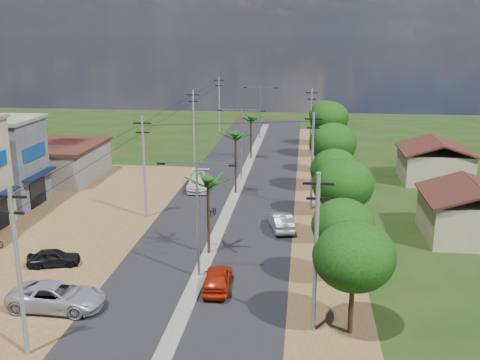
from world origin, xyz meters
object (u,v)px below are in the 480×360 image
object	(u,v)px
car_red_near	(217,279)
car_parked_silver	(57,297)
car_white_far	(199,182)
car_parked_dark	(54,258)
car_silver_mid	(281,222)
roadside_sign	(49,301)
moto_rider_east	(219,282)

from	to	relation	value
car_red_near	car_parked_silver	size ratio (longest dim) A/B	0.76
car_red_near	car_white_far	size ratio (longest dim) A/B	0.78
car_parked_dark	car_silver_mid	bearing A→B (deg)	-75.01
car_red_near	car_parked_dark	world-z (taller)	car_red_near
car_white_far	car_parked_silver	bearing A→B (deg)	-103.98
roadside_sign	moto_rider_east	bearing A→B (deg)	-1.63
car_white_far	moto_rider_east	bearing A→B (deg)	-82.72
car_parked_dark	moto_rider_east	xyz separation A→B (m)	(12.01, -2.06, -0.20)
car_parked_dark	moto_rider_east	distance (m)	12.18
car_white_far	car_parked_silver	distance (m)	26.85
moto_rider_east	roadside_sign	distance (m)	10.37
car_red_near	car_parked_silver	xyz separation A→B (m)	(-9.00, -3.68, 0.05)
car_red_near	car_silver_mid	bearing A→B (deg)	-109.92
car_white_far	moto_rider_east	size ratio (longest dim) A/B	3.51
car_parked_dark	moto_rider_east	size ratio (longest dim) A/B	2.28
car_white_far	moto_rider_east	distance (m)	23.37
car_parked_silver	roadside_sign	bearing A→B (deg)	101.33
car_silver_mid	roadside_sign	world-z (taller)	car_silver_mid
moto_rider_east	car_white_far	bearing A→B (deg)	-52.85
car_red_near	roadside_sign	size ratio (longest dim) A/B	3.42
car_silver_mid	car_red_near	bearing A→B (deg)	59.89
car_white_far	moto_rider_east	xyz separation A→B (m)	(5.58, -22.69, -0.39)
car_silver_mid	car_white_far	bearing A→B (deg)	-64.86
roadside_sign	car_silver_mid	bearing A→B (deg)	25.26
car_white_far	roadside_sign	distance (m)	27.01
car_silver_mid	car_parked_dark	bearing A→B (deg)	17.65
car_white_far	roadside_sign	xyz separation A→B (m)	(-3.98, -26.71, -0.26)
car_silver_mid	roadside_sign	distance (m)	20.11
car_parked_silver	car_parked_dark	bearing A→B (deg)	27.70
car_parked_dark	moto_rider_east	world-z (taller)	car_parked_dark
car_silver_mid	car_parked_silver	bearing A→B (deg)	37.38
car_parked_dark	roadside_sign	world-z (taller)	car_parked_dark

